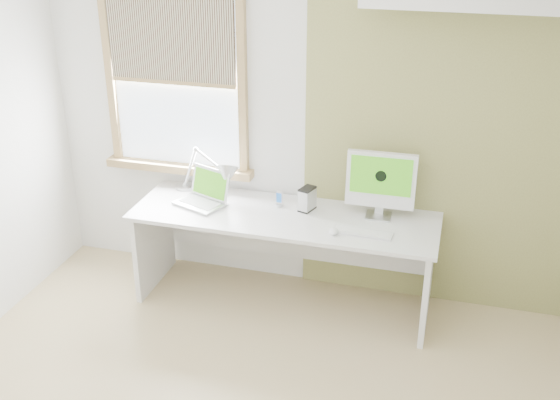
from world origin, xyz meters
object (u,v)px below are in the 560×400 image
(laptop, at_px, (204,195))
(external_drive, at_px, (307,199))
(desk_lamp, at_px, (219,176))
(desk, at_px, (286,235))
(imac, at_px, (381,181))

(laptop, distance_m, external_drive, 0.77)
(external_drive, bearing_deg, desk_lamp, 179.81)
(external_drive, bearing_deg, laptop, -173.74)
(desk, relative_size, external_drive, 12.68)
(desk, bearing_deg, imac, 9.14)
(desk, relative_size, laptop, 5.16)
(external_drive, relative_size, imac, 0.36)
(imac, bearing_deg, laptop, -174.30)
(desk, height_order, desk_lamp, desk_lamp)
(desk_lamp, relative_size, laptop, 1.41)
(desk_lamp, bearing_deg, desk, -6.80)
(desk_lamp, bearing_deg, external_drive, -0.19)
(desk, bearing_deg, desk_lamp, 173.20)
(external_drive, bearing_deg, imac, 4.85)
(desk, distance_m, laptop, 0.67)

